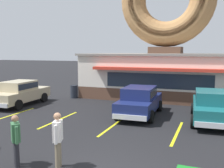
# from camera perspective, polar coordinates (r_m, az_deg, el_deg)

# --- Properties ---
(donut_shop_building) EXTENTS (12.30, 6.75, 10.96)m
(donut_shop_building) POSITION_cam_1_polar(r_m,az_deg,el_deg) (20.56, 11.61, 7.59)
(donut_shop_building) COLOR brown
(donut_shop_building) RESTS_ON ground
(car_navy) EXTENTS (2.12, 4.63, 1.60)m
(car_navy) POSITION_cam_1_polar(r_m,az_deg,el_deg) (14.44, 6.05, -3.48)
(car_navy) COLOR navy
(car_navy) RESTS_ON ground
(car_champagne) EXTENTS (2.13, 4.63, 1.60)m
(car_champagne) POSITION_cam_1_polar(r_m,az_deg,el_deg) (18.21, -19.42, -1.65)
(car_champagne) COLOR #BCAD89
(car_champagne) RESTS_ON ground
(car_teal) EXTENTS (2.23, 4.67, 1.60)m
(car_teal) POSITION_cam_1_polar(r_m,az_deg,el_deg) (13.94, 20.93, -4.30)
(car_teal) COLOR #196066
(car_teal) RESTS_ON ground
(pedestrian_blue_sweater_man) EXTENTS (0.47, 0.43, 1.60)m
(pedestrian_blue_sweater_man) POSITION_cam_1_polar(r_m,az_deg,el_deg) (8.68, -20.20, -11.00)
(pedestrian_blue_sweater_man) COLOR #232328
(pedestrian_blue_sweater_man) RESTS_ON ground
(pedestrian_hooded_kid) EXTENTS (0.36, 0.56, 1.71)m
(pedestrian_hooded_kid) POSITION_cam_1_polar(r_m,az_deg,el_deg) (8.18, -11.71, -11.31)
(pedestrian_hooded_kid) COLOR #7F7056
(pedestrian_hooded_kid) RESTS_ON ground
(trash_bin) EXTENTS (0.57, 0.57, 0.97)m
(trash_bin) POSITION_cam_1_polar(r_m,az_deg,el_deg) (20.11, -8.26, -1.60)
(trash_bin) COLOR #232833
(trash_bin) RESTS_ON ground
(parking_stripe_far_left) EXTENTS (0.12, 3.60, 0.01)m
(parking_stripe_far_left) POSITION_cam_1_polar(r_m,az_deg,el_deg) (15.74, -20.73, -6.25)
(parking_stripe_far_left) COLOR yellow
(parking_stripe_far_left) RESTS_ON ground
(parking_stripe_left) EXTENTS (0.12, 3.60, 0.01)m
(parking_stripe_left) POSITION_cam_1_polar(r_m,az_deg,el_deg) (13.95, -11.44, -7.62)
(parking_stripe_left) COLOR yellow
(parking_stripe_left) RESTS_ON ground
(parking_stripe_mid_left) EXTENTS (0.12, 3.60, 0.01)m
(parking_stripe_mid_left) POSITION_cam_1_polar(r_m,az_deg,el_deg) (12.63, 0.23, -9.04)
(parking_stripe_mid_left) COLOR yellow
(parking_stripe_mid_left) RESTS_ON ground
(parking_stripe_centre) EXTENTS (0.12, 3.60, 0.01)m
(parking_stripe_centre) POSITION_cam_1_polar(r_m,az_deg,el_deg) (11.93, 14.03, -10.23)
(parking_stripe_centre) COLOR yellow
(parking_stripe_centre) RESTS_ON ground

